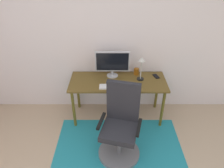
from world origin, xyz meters
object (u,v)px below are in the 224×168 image
Objects in this scene: desk at (118,85)px; coffee_cup at (137,72)px; cell_phone at (156,76)px; office_chair at (121,130)px; desk_lamp at (142,64)px; keyboard at (114,87)px; computer_mouse at (136,85)px; monitor at (113,62)px.

coffee_cup is at bearing 34.39° from desk.
desk is 0.64m from cell_phone.
desk is at bearing -145.61° from coffee_cup.
cell_phone is at bearing 70.26° from office_chair.
coffee_cup is 0.27m from desk_lamp.
desk is at bearing 68.89° from keyboard.
desk_lamp is 1.05m from office_chair.
keyboard is 0.54m from coffee_cup.
computer_mouse is at bearing 3.34° from keyboard.
desk_lamp is at bearing -13.88° from monitor.
office_chair is at bearing -81.64° from keyboard.
keyboard is at bearing -133.96° from coffee_cup.
desk_lamp reaches higher than desk.
office_chair is (-0.23, -0.61, -0.32)m from computer_mouse.
cell_phone is at bearing 17.79° from desk_lamp.
monitor is at bearing 160.80° from cell_phone.
computer_mouse is at bearing -98.03° from coffee_cup.
keyboard is (0.02, -0.34, -0.23)m from monitor.
office_chair reaches higher than computer_mouse.
cell_phone is at bearing 24.55° from keyboard.
cell_phone is (0.32, -0.07, -0.05)m from coffee_cup.
office_chair is (-0.29, -0.97, -0.35)m from coffee_cup.
office_chair is at bearing -112.35° from desk_lamp.
desk is 14.10× the size of coffee_cup.
office_chair is (-0.60, -0.90, -0.31)m from cell_phone.
cell_phone is (0.69, 0.31, -0.00)m from keyboard.
coffee_cup is 1.07m from office_chair.
cell_phone is 0.13× the size of office_chair.
desk is at bearing -60.92° from monitor.
monitor reaches higher than cell_phone.
office_chair is (0.11, -0.92, -0.54)m from monitor.
coffee_cup is at bearing 81.97° from computer_mouse.
office_chair is (0.02, -0.76, -0.23)m from desk.
coffee_cup is (0.39, 0.05, -0.19)m from monitor.
desk_lamp reaches higher than cell_phone.
monitor is at bearing 166.12° from desk_lamp.
cell_phone is 1.12m from office_chair.
keyboard is 0.40× the size of office_chair.
desk is 0.49m from desk_lamp.
keyboard is at bearing -111.11° from desk.
office_chair is at bearing -88.70° from desk.
cell_phone is (0.62, 0.14, 0.08)m from desk.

